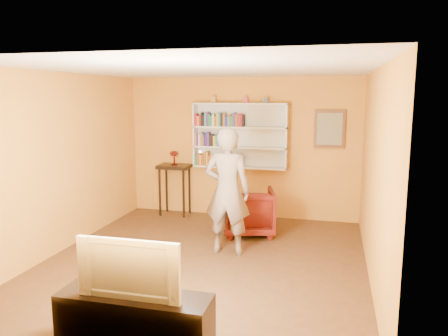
{
  "coord_description": "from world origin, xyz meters",
  "views": [
    {
      "loc": [
        1.73,
        -5.74,
        2.35
      ],
      "look_at": [
        0.09,
        0.75,
        1.24
      ],
      "focal_mm": 35.0,
      "sensor_mm": 36.0,
      "label": 1
    }
  ],
  "objects_px": {
    "television": "(133,266)",
    "bookshelf": "(241,136)",
    "armchair": "(249,211)",
    "ruby_lustre": "(174,155)",
    "tv_cabinet": "(135,321)",
    "person": "(227,191)",
    "console_table": "(174,173)"
  },
  "relations": [
    {
      "from": "bookshelf",
      "to": "armchair",
      "type": "relative_size",
      "value": 2.07
    },
    {
      "from": "ruby_lustre",
      "to": "armchair",
      "type": "relative_size",
      "value": 0.32
    },
    {
      "from": "armchair",
      "to": "bookshelf",
      "type": "bearing_deg",
      "value": -84.94
    },
    {
      "from": "bookshelf",
      "to": "ruby_lustre",
      "type": "xyz_separation_m",
      "value": [
        -1.3,
        -0.16,
        -0.39
      ]
    },
    {
      "from": "bookshelf",
      "to": "ruby_lustre",
      "type": "relative_size",
      "value": 6.55
    },
    {
      "from": "console_table",
      "to": "tv_cabinet",
      "type": "relative_size",
      "value": 0.69
    },
    {
      "from": "person",
      "to": "television",
      "type": "bearing_deg",
      "value": 85.59
    },
    {
      "from": "console_table",
      "to": "tv_cabinet",
      "type": "height_order",
      "value": "console_table"
    },
    {
      "from": "bookshelf",
      "to": "armchair",
      "type": "xyz_separation_m",
      "value": [
        0.37,
        -1.04,
        -1.2
      ]
    },
    {
      "from": "armchair",
      "to": "person",
      "type": "height_order",
      "value": "person"
    },
    {
      "from": "ruby_lustre",
      "to": "bookshelf",
      "type": "bearing_deg",
      "value": 7.01
    },
    {
      "from": "television",
      "to": "bookshelf",
      "type": "bearing_deg",
      "value": 89.55
    },
    {
      "from": "console_table",
      "to": "bookshelf",
      "type": "bearing_deg",
      "value": 7.01
    },
    {
      "from": "ruby_lustre",
      "to": "person",
      "type": "distance_m",
      "value": 2.41
    },
    {
      "from": "armchair",
      "to": "tv_cabinet",
      "type": "xyz_separation_m",
      "value": [
        -0.38,
        -3.62,
        -0.13
      ]
    },
    {
      "from": "console_table",
      "to": "ruby_lustre",
      "type": "height_order",
      "value": "ruby_lustre"
    },
    {
      "from": "tv_cabinet",
      "to": "television",
      "type": "distance_m",
      "value": 0.54
    },
    {
      "from": "bookshelf",
      "to": "television",
      "type": "distance_m",
      "value": 4.73
    },
    {
      "from": "person",
      "to": "armchair",
      "type": "bearing_deg",
      "value": -97.08
    },
    {
      "from": "console_table",
      "to": "person",
      "type": "bearing_deg",
      "value": -50.4
    },
    {
      "from": "ruby_lustre",
      "to": "armchair",
      "type": "xyz_separation_m",
      "value": [
        1.67,
        -0.88,
        -0.81
      ]
    },
    {
      "from": "ruby_lustre",
      "to": "tv_cabinet",
      "type": "bearing_deg",
      "value": -74.06
    },
    {
      "from": "bookshelf",
      "to": "television",
      "type": "relative_size",
      "value": 1.83
    },
    {
      "from": "ruby_lustre",
      "to": "tv_cabinet",
      "type": "distance_m",
      "value": 4.77
    },
    {
      "from": "tv_cabinet",
      "to": "television",
      "type": "height_order",
      "value": "television"
    },
    {
      "from": "armchair",
      "to": "person",
      "type": "relative_size",
      "value": 0.46
    },
    {
      "from": "television",
      "to": "armchair",
      "type": "bearing_deg",
      "value": 83.7
    },
    {
      "from": "console_table",
      "to": "tv_cabinet",
      "type": "distance_m",
      "value": 4.71
    },
    {
      "from": "armchair",
      "to": "television",
      "type": "relative_size",
      "value": 0.88
    },
    {
      "from": "bookshelf",
      "to": "armchair",
      "type": "bearing_deg",
      "value": -70.42
    },
    {
      "from": "person",
      "to": "tv_cabinet",
      "type": "bearing_deg",
      "value": 85.59
    },
    {
      "from": "console_table",
      "to": "armchair",
      "type": "distance_m",
      "value": 1.93
    }
  ]
}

